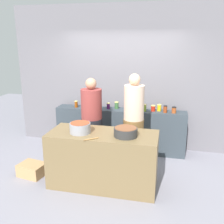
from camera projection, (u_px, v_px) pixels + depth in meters
ground at (108, 175)px, 4.46m from camera, size 12.00×12.00×0.00m
storefront_wall at (123, 78)px, 5.42m from camera, size 4.80×0.12×3.00m
display_shelf at (120, 130)px, 5.37m from camera, size 2.70×0.36×0.90m
prep_table at (103, 159)px, 4.06m from camera, size 1.70×0.70×0.89m
preserve_jar_0 at (76, 104)px, 5.40m from camera, size 0.07×0.07×0.14m
preserve_jar_1 at (91, 106)px, 5.32m from camera, size 0.07×0.07×0.10m
preserve_jar_2 at (108, 106)px, 5.26m from camera, size 0.07×0.07×0.13m
preserve_jar_3 at (117, 105)px, 5.28m from camera, size 0.08×0.08×0.15m
preserve_jar_4 at (135, 107)px, 5.23m from camera, size 0.08×0.08×0.10m
preserve_jar_5 at (144, 108)px, 5.09m from camera, size 0.08×0.08×0.14m
preserve_jar_6 at (153, 108)px, 5.10m from camera, size 0.09×0.09×0.12m
preserve_jar_7 at (159, 108)px, 5.12m from camera, size 0.08×0.08×0.13m
preserve_jar_8 at (165, 109)px, 4.99m from camera, size 0.08×0.08×0.14m
preserve_jar_9 at (174, 110)px, 4.96m from camera, size 0.09×0.09×0.13m
cooking_pot_left at (80, 128)px, 3.94m from camera, size 0.32×0.32×0.16m
cooking_pot_center at (126, 132)px, 3.80m from camera, size 0.35×0.35×0.13m
wooden_spoon at (91, 139)px, 3.68m from camera, size 0.19×0.16×0.02m
cook_with_tongs at (92, 126)px, 4.73m from camera, size 0.40×0.40×1.63m
cook_in_cap at (133, 128)px, 4.43m from camera, size 0.36×0.36×1.75m
bread_crate at (32, 169)px, 4.43m from camera, size 0.49×0.41×0.21m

